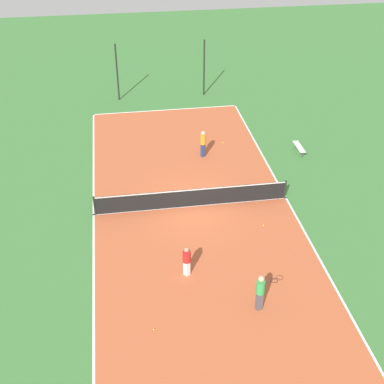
% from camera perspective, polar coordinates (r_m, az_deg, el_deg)
% --- Properties ---
extents(ground_plane, '(80.00, 80.00, 0.00)m').
position_cam_1_polar(ground_plane, '(28.19, 0.00, -1.54)').
color(ground_plane, '#3D7538').
extents(court_surface, '(10.37, 24.95, 0.02)m').
position_cam_1_polar(court_surface, '(28.18, 0.00, -1.52)').
color(court_surface, '#B75633').
rests_on(court_surface, ground_plane).
extents(tennis_net, '(10.17, 0.10, 1.09)m').
position_cam_1_polar(tennis_net, '(27.87, 0.00, -0.56)').
color(tennis_net, black).
rests_on(tennis_net, court_surface).
extents(bench, '(0.36, 1.56, 0.45)m').
position_cam_1_polar(bench, '(33.69, 11.34, 4.70)').
color(bench, silver).
rests_on(bench, ground_plane).
extents(player_far_green, '(0.98, 0.54, 1.75)m').
position_cam_1_polar(player_far_green, '(21.89, 7.31, -10.35)').
color(player_far_green, '#4C4C51').
rests_on(player_far_green, court_surface).
extents(player_center_orange, '(0.48, 0.48, 1.69)m').
position_cam_1_polar(player_center_orange, '(32.34, 1.19, 5.34)').
color(player_center_orange, navy).
rests_on(player_center_orange, court_surface).
extents(player_coach_red, '(0.50, 0.50, 1.50)m').
position_cam_1_polar(player_coach_red, '(23.38, -0.57, -7.23)').
color(player_coach_red, white).
rests_on(player_coach_red, court_surface).
extents(tennis_ball_near_net, '(0.07, 0.07, 0.07)m').
position_cam_1_polar(tennis_ball_near_net, '(21.63, -4.09, -14.42)').
color(tennis_ball_near_net, '#CCE033').
rests_on(tennis_ball_near_net, court_surface).
extents(tennis_ball_midcourt, '(0.07, 0.07, 0.07)m').
position_cam_1_polar(tennis_ball_midcourt, '(34.35, 3.31, 5.29)').
color(tennis_ball_midcourt, '#CCE033').
rests_on(tennis_ball_midcourt, court_surface).
extents(tennis_ball_left_sideline, '(0.07, 0.07, 0.07)m').
position_cam_1_polar(tennis_ball_left_sideline, '(26.96, 7.62, -3.53)').
color(tennis_ball_left_sideline, '#CCE033').
rests_on(tennis_ball_left_sideline, court_surface).
extents(fence_post_back_left, '(0.12, 0.12, 4.24)m').
position_cam_1_polar(fence_post_back_left, '(40.31, -7.99, 12.51)').
color(fence_post_back_left, black).
rests_on(fence_post_back_left, ground_plane).
extents(fence_post_back_right, '(0.12, 0.12, 4.24)m').
position_cam_1_polar(fence_post_back_right, '(40.88, 1.29, 13.10)').
color(fence_post_back_right, black).
rests_on(fence_post_back_right, ground_plane).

